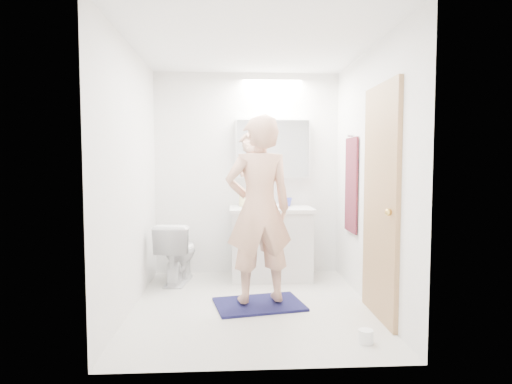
{
  "coord_description": "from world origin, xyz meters",
  "views": [
    {
      "loc": [
        -0.19,
        -3.96,
        1.34
      ],
      "look_at": [
        0.05,
        0.25,
        1.05
      ],
      "focal_mm": 30.36,
      "sensor_mm": 36.0,
      "label": 1
    }
  ],
  "objects": [
    {
      "name": "ceiling",
      "position": [
        0.0,
        0.0,
        2.4
      ],
      "size": [
        2.5,
        2.5,
        0.0
      ],
      "primitive_type": "plane",
      "rotation": [
        3.14,
        0.0,
        0.0
      ],
      "color": "white",
      "rests_on": "floor"
    },
    {
      "name": "vanity_cabinet",
      "position": [
        0.26,
        0.96,
        0.39
      ],
      "size": [
        0.9,
        0.55,
        0.78
      ],
      "primitive_type": "cube",
      "color": "silver",
      "rests_on": "floor"
    },
    {
      "name": "wall_left",
      "position": [
        -1.1,
        0.0,
        1.2
      ],
      "size": [
        0.0,
        2.5,
        2.5
      ],
      "primitive_type": "plane",
      "rotation": [
        1.57,
        0.0,
        1.57
      ],
      "color": "white",
      "rests_on": "floor"
    },
    {
      "name": "bath_rug",
      "position": [
        0.06,
        0.0,
        0.01
      ],
      "size": [
        0.89,
        0.69,
        0.02
      ],
      "primitive_type": "cube",
      "rotation": [
        0.0,
        0.0,
        0.19
      ],
      "color": "#15143E",
      "rests_on": "floor"
    },
    {
      "name": "toothbrush_cup",
      "position": [
        0.48,
        1.12,
        0.87
      ],
      "size": [
        0.13,
        0.13,
        0.1
      ],
      "primitive_type": "imported",
      "rotation": [
        0.0,
        0.0,
        0.23
      ],
      "color": "#3D45B7",
      "rests_on": "countertop"
    },
    {
      "name": "towel_hook",
      "position": [
        1.07,
        0.55,
        1.62
      ],
      "size": [
        0.07,
        0.02,
        0.02
      ],
      "primitive_type": "cylinder",
      "rotation": [
        0.0,
        1.57,
        0.0
      ],
      "color": "silver",
      "rests_on": "wall_right"
    },
    {
      "name": "faucet",
      "position": [
        0.26,
        1.19,
        0.9
      ],
      "size": [
        0.02,
        0.02,
        0.16
      ],
      "primitive_type": "cylinder",
      "color": "#B7B7BB",
      "rests_on": "countertop"
    },
    {
      "name": "soap_bottle_b",
      "position": [
        0.11,
        1.15,
        0.9
      ],
      "size": [
        0.1,
        0.1,
        0.16
      ],
      "primitive_type": "imported",
      "rotation": [
        0.0,
        0.0,
        -0.6
      ],
      "color": "#5A7EC1",
      "rests_on": "countertop"
    },
    {
      "name": "towel",
      "position": [
        1.08,
        0.55,
        1.1
      ],
      "size": [
        0.02,
        0.42,
        1.0
      ],
      "primitive_type": "cube",
      "color": "black",
      "rests_on": "wall_right"
    },
    {
      "name": "wall_back",
      "position": [
        0.0,
        1.25,
        1.2
      ],
      "size": [
        2.5,
        0.0,
        2.5
      ],
      "primitive_type": "plane",
      "rotation": [
        1.57,
        0.0,
        0.0
      ],
      "color": "white",
      "rests_on": "floor"
    },
    {
      "name": "wall_right",
      "position": [
        1.1,
        0.0,
        1.2
      ],
      "size": [
        0.0,
        2.5,
        2.5
      ],
      "primitive_type": "plane",
      "rotation": [
        1.57,
        0.0,
        -1.57
      ],
      "color": "white",
      "rests_on": "floor"
    },
    {
      "name": "door",
      "position": [
        1.08,
        -0.35,
        1.0
      ],
      "size": [
        0.04,
        0.8,
        2.0
      ],
      "primitive_type": "cube",
      "color": "tan",
      "rests_on": "wall_right"
    },
    {
      "name": "floor",
      "position": [
        0.0,
        0.0,
        0.0
      ],
      "size": [
        2.5,
        2.5,
        0.0
      ],
      "primitive_type": "plane",
      "color": "silver",
      "rests_on": "ground"
    },
    {
      "name": "sink_basin",
      "position": [
        0.26,
        0.99,
        0.84
      ],
      "size": [
        0.36,
        0.36,
        0.03
      ],
      "primitive_type": "cylinder",
      "color": "white",
      "rests_on": "countertop"
    },
    {
      "name": "door_knob",
      "position": [
        1.04,
        -0.65,
        0.95
      ],
      "size": [
        0.06,
        0.06,
        0.06
      ],
      "primitive_type": "sphere",
      "color": "gold",
      "rests_on": "door"
    },
    {
      "name": "countertop",
      "position": [
        0.26,
        0.96,
        0.8
      ],
      "size": [
        0.95,
        0.58,
        0.04
      ],
      "primitive_type": "cube",
      "color": "white",
      "rests_on": "vanity_cabinet"
    },
    {
      "name": "toilet_paper_roll",
      "position": [
        0.8,
        -0.88,
        0.05
      ],
      "size": [
        0.11,
        0.11,
        0.1
      ],
      "primitive_type": "cylinder",
      "color": "white",
      "rests_on": "floor"
    },
    {
      "name": "wall_front",
      "position": [
        0.0,
        -1.25,
        1.2
      ],
      "size": [
        2.5,
        0.0,
        2.5
      ],
      "primitive_type": "plane",
      "rotation": [
        -1.57,
        0.0,
        0.0
      ],
      "color": "white",
      "rests_on": "floor"
    },
    {
      "name": "mirror_panel",
      "position": [
        0.3,
        1.1,
        1.5
      ],
      "size": [
        0.84,
        0.01,
        0.66
      ],
      "primitive_type": "cube",
      "color": "silver",
      "rests_on": "medicine_cabinet"
    },
    {
      "name": "medicine_cabinet",
      "position": [
        0.3,
        1.18,
        1.5
      ],
      "size": [
        0.88,
        0.14,
        0.7
      ],
      "primitive_type": "cube",
      "color": "white",
      "rests_on": "wall_back"
    },
    {
      "name": "soap_bottle_a",
      "position": [
        -0.06,
        1.11,
        0.93
      ],
      "size": [
        0.12,
        0.12,
        0.22
      ],
      "primitive_type": "imported",
      "rotation": [
        0.0,
        0.0,
        0.6
      ],
      "color": "beige",
      "rests_on": "countertop"
    },
    {
      "name": "toilet",
      "position": [
        -0.79,
        0.85,
        0.34
      ],
      "size": [
        0.47,
        0.71,
        0.68
      ],
      "primitive_type": "imported",
      "rotation": [
        0.0,
        0.0,
        3.0
      ],
      "color": "white",
      "rests_on": "floor"
    },
    {
      "name": "person",
      "position": [
        0.06,
        0.0,
        0.91
      ],
      "size": [
        0.69,
        0.52,
        1.72
      ],
      "primitive_type": "imported",
      "rotation": [
        0.0,
        0.0,
        3.33
      ],
      "color": "#D9A082",
      "rests_on": "bath_rug"
    }
  ]
}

